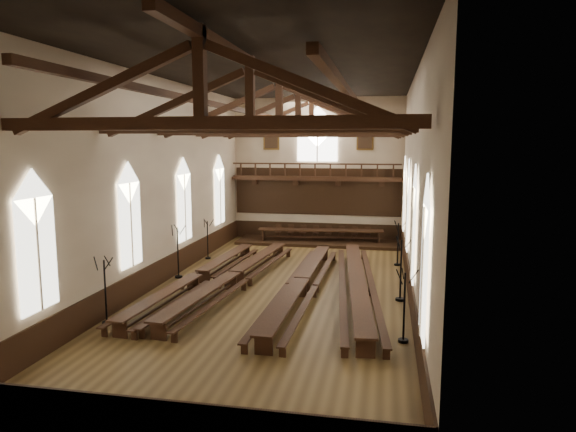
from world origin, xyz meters
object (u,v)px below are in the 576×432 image
candelabrum_right_far (398,252)px  refectory_row_b (235,276)px  high_table (320,231)px  candelabrum_right_mid (401,281)px  candelabrum_right_near (404,320)px  refectory_row_c (302,282)px  candelabrum_left_far (208,247)px  refectory_row_d (356,281)px  dais (320,242)px  candelabrum_left_mid (178,262)px  refectory_row_a (199,276)px  candelabrum_left_near (106,304)px

candelabrum_right_far → refectory_row_b: bearing=-142.3°
high_table → candelabrum_right_mid: (5.08, -12.06, 0.00)m
candelabrum_right_near → high_table: bearing=106.8°
refectory_row_c → candelabrum_right_far: (4.42, 6.51, 0.21)m
high_table → candelabrum_left_far: (-6.02, -5.85, -0.14)m
candelabrum_right_far → candelabrum_left_far: bearing=-177.7°
refectory_row_b → candelabrum_left_far: size_ratio=6.12×
refectory_row_d → dais: 11.83m
refectory_row_c → candelabrum_left_far: 9.02m
refectory_row_c → candelabrum_left_far: size_ratio=6.09×
refectory_row_c → refectory_row_d: size_ratio=0.98×
high_table → candelabrum_left_mid: bearing=-120.4°
refectory_row_a → dais: 12.46m
refectory_row_a → candelabrum_left_mid: bearing=139.9°
candelabrum_left_mid → candelabrum_left_far: bearing=90.0°
dais → candelabrum_right_near: 17.63m
candelabrum_left_near → candelabrum_right_near: bearing=1.7°
refectory_row_a → candelabrum_right_far: (9.46, 6.26, 0.25)m
refectory_row_a → candelabrum_left_near: candelabrum_left_near is taller
candelabrum_left_mid → high_table: bearing=59.6°
candelabrum_left_mid → candelabrum_right_far: (11.10, 4.88, -0.07)m
candelabrum_right_near → candelabrum_right_mid: bearing=90.0°
refectory_row_b → candelabrum_left_far: candelabrum_left_far is taller
refectory_row_d → candelabrum_right_near: candelabrum_right_near is taller
refectory_row_a → candelabrum_left_near: bearing=-106.5°
dais → high_table: high_table is taller
refectory_row_d → refectory_row_b: bearing=179.8°
refectory_row_b → candelabrum_left_far: 6.47m
candelabrum_left_near → candelabrum_right_near: 11.10m
high_table → candelabrum_left_far: bearing=-135.8°
dais → candelabrum_left_near: (-6.02, -17.20, 0.71)m
refectory_row_d → candelabrum_left_far: 10.70m
candelabrum_right_far → candelabrum_right_mid: bearing=-90.0°
refectory_row_c → candelabrum_left_near: 8.53m
refectory_row_d → candelabrum_right_mid: 2.08m
candelabrum_left_far → candelabrum_right_mid: bearing=-29.2°
refectory_row_b → dais: 11.70m
candelabrum_right_near → candelabrum_right_mid: 4.81m
candelabrum_right_mid → candelabrum_left_near: bearing=-155.2°
refectory_row_d → high_table: 11.83m
refectory_row_c → high_table: 11.93m
refectory_row_d → high_table: (-3.13, 11.40, 0.29)m
candelabrum_left_mid → candelabrum_right_near: 12.91m
high_table → candelabrum_left_mid: (-6.02, -10.28, -0.03)m
refectory_row_b → candelabrum_right_far: candelabrum_right_far is taller
candelabrum_left_far → candelabrum_right_near: bearing=-44.8°
refectory_row_a → high_table: (4.38, 11.66, 0.35)m
candelabrum_left_mid → candelabrum_right_near: bearing=-30.7°
candelabrum_left_near → candelabrum_left_mid: (-0.00, 6.92, 0.04)m
dais → candelabrum_right_far: bearing=-46.7°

